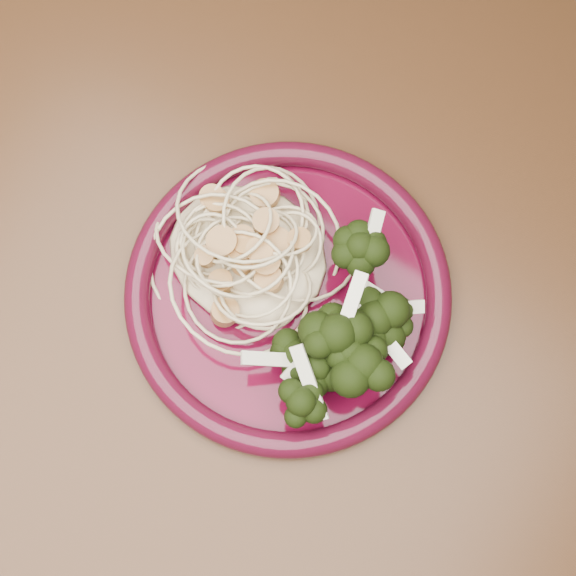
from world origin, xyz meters
The scene contains 6 objects.
dining_table centered at (0.00, 0.00, 0.65)m, with size 1.20×0.80×0.75m.
dinner_plate centered at (0.03, -0.03, 0.76)m, with size 0.27×0.27×0.02m.
spaghetti_pile centered at (-0.01, -0.03, 0.77)m, with size 0.11×0.10×0.03m, color beige.
scallop_cluster centered at (-0.01, -0.03, 0.80)m, with size 0.10×0.10×0.03m, color #BD8847, non-canonical shape.
broccoli_pile centered at (0.08, -0.05, 0.78)m, with size 0.08×0.14×0.05m, color black.
onion_garnish centered at (0.08, -0.05, 0.81)m, with size 0.06×0.09×0.05m, color #ECECCA, non-canonical shape.
Camera 1 is at (0.11, -0.16, 1.29)m, focal length 50.00 mm.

